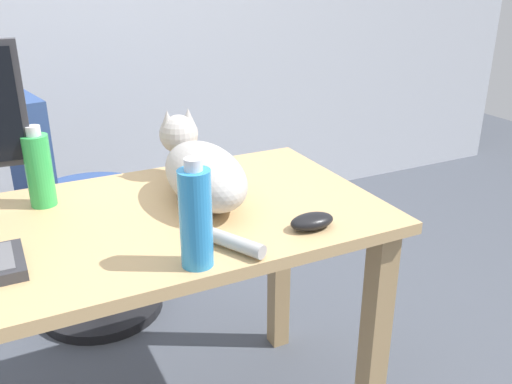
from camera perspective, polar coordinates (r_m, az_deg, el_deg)
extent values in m
cube|color=tan|center=(1.37, -16.82, -4.16)|extent=(1.45, 0.65, 0.03)
cube|color=tan|center=(1.59, 12.00, -15.17)|extent=(0.06, 0.06, 0.70)
cube|color=tan|center=(1.95, 2.39, -6.83)|extent=(0.06, 0.06, 0.70)
cylinder|color=black|center=(2.39, -15.48, -11.02)|extent=(0.48, 0.48, 0.04)
cylinder|color=black|center=(2.28, -16.01, -6.69)|extent=(0.06, 0.06, 0.45)
cylinder|color=navy|center=(2.17, -16.73, -0.77)|extent=(0.44, 0.44, 0.06)
cube|color=navy|center=(2.05, -22.29, 3.91)|extent=(0.13, 0.36, 0.40)
ellipsoid|color=#B2ADA8|center=(1.42, -5.28, 1.75)|extent=(0.19, 0.37, 0.15)
sphere|color=#B2ADA8|center=(1.59, -7.93, 5.90)|extent=(0.11, 0.11, 0.11)
cone|color=#B2ADA8|center=(1.57, -9.09, 7.48)|extent=(0.04, 0.04, 0.04)
cone|color=#B2ADA8|center=(1.59, -6.98, 7.75)|extent=(0.04, 0.04, 0.04)
cylinder|color=#B2ADA8|center=(1.20, -2.80, -4.99)|extent=(0.11, 0.18, 0.03)
ellipsoid|color=black|center=(1.30, 5.76, -3.00)|extent=(0.11, 0.06, 0.04)
cylinder|color=#2D8CD1|center=(1.11, -6.20, -2.77)|extent=(0.07, 0.07, 0.21)
cylinder|color=silver|center=(1.07, -6.46, 2.83)|extent=(0.04, 0.04, 0.02)
cylinder|color=green|center=(1.49, -21.34, 2.03)|extent=(0.07, 0.07, 0.18)
cylinder|color=silver|center=(1.46, -21.91, 5.85)|extent=(0.04, 0.04, 0.02)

